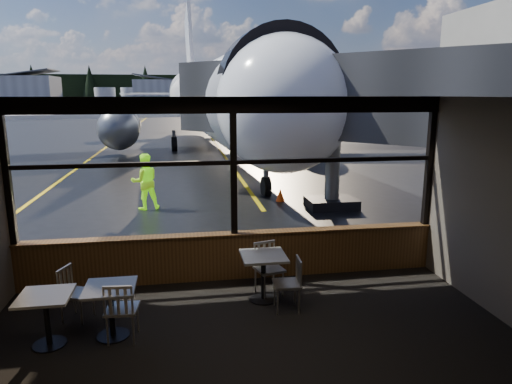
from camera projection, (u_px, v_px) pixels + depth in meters
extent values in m
plane|color=black|center=(184.00, 107.00, 124.72)|extent=(520.00, 520.00, 0.00)
cube|color=black|center=(261.00, 365.00, 6.07)|extent=(8.00, 6.00, 0.01)
cube|color=#38332D|center=(261.00, 98.00, 5.33)|extent=(8.00, 6.00, 0.04)
cube|color=#4E3117|center=(234.00, 256.00, 8.87)|extent=(8.00, 0.28, 0.90)
cube|color=black|center=(233.00, 105.00, 8.26)|extent=(8.00, 0.18, 0.30)
cube|color=black|center=(6.00, 173.00, 7.88)|extent=(0.12, 0.12, 2.60)
cube|color=black|center=(233.00, 168.00, 8.50)|extent=(0.12, 0.12, 2.60)
cube|color=black|center=(429.00, 163.00, 9.12)|extent=(0.12, 0.12, 2.60)
cube|color=black|center=(233.00, 162.00, 8.48)|extent=(8.00, 0.10, 0.08)
imported|color=#BFF219|center=(145.00, 182.00, 14.18)|extent=(0.99, 0.86, 1.75)
cone|color=orange|center=(280.00, 195.00, 15.34)|extent=(0.31, 0.31, 0.43)
cylinder|color=silver|center=(105.00, 95.00, 179.16)|extent=(8.00, 8.00, 6.00)
cylinder|color=silver|center=(131.00, 95.00, 180.74)|extent=(8.00, 8.00, 6.00)
cylinder|color=silver|center=(157.00, 95.00, 182.32)|extent=(8.00, 8.00, 6.00)
cube|color=black|center=(182.00, 88.00, 210.27)|extent=(360.00, 3.00, 12.00)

